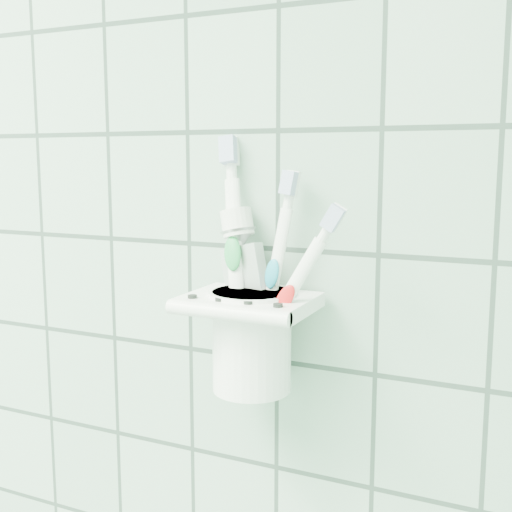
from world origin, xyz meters
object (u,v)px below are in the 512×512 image
at_px(holder_bracket, 250,304).
at_px(toothbrush_pink, 240,256).
at_px(toothpaste_tube, 261,281).
at_px(toothbrush_blue, 255,275).
at_px(toothbrush_orange, 235,281).
at_px(cup, 252,336).

bearing_deg(holder_bracket, toothbrush_pink, -121.96).
xyz_separation_m(toothbrush_pink, toothpaste_tube, (0.01, 0.02, -0.02)).
relative_size(holder_bracket, toothpaste_tube, 0.67).
xyz_separation_m(toothbrush_blue, toothbrush_orange, (-0.01, -0.02, -0.00)).
distance_m(cup, toothbrush_pink, 0.07).
bearing_deg(cup, toothbrush_orange, -115.51).
relative_size(holder_bracket, toothbrush_blue, 0.58).
relative_size(holder_bracket, cup, 1.23).
relative_size(toothbrush_pink, toothbrush_orange, 1.27).
bearing_deg(toothbrush_orange, toothbrush_pink, 60.11).
height_order(cup, toothbrush_orange, toothbrush_orange).
relative_size(toothbrush_pink, toothbrush_blue, 1.19).
height_order(holder_bracket, cup, same).
distance_m(holder_bracket, toothbrush_blue, 0.03).
bearing_deg(toothbrush_pink, cup, 59.67).
bearing_deg(toothbrush_pink, toothpaste_tube, 55.02).
relative_size(cup, toothbrush_blue, 0.48).
bearing_deg(toothbrush_orange, holder_bracket, 57.35).
bearing_deg(toothpaste_tube, cup, -115.76).
distance_m(toothbrush_pink, toothbrush_orange, 0.02).
height_order(toothbrush_orange, toothpaste_tube, toothbrush_orange).
distance_m(cup, toothbrush_orange, 0.06).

